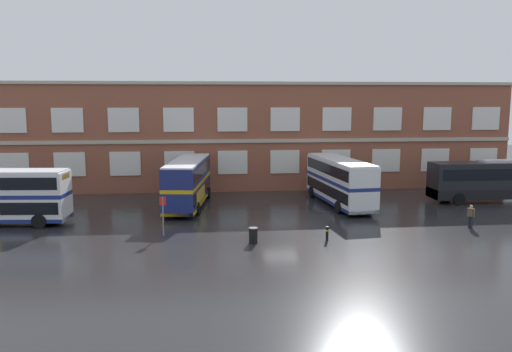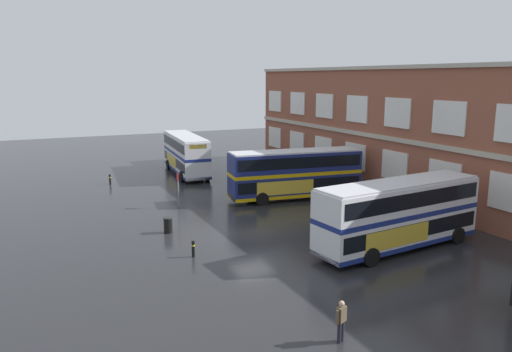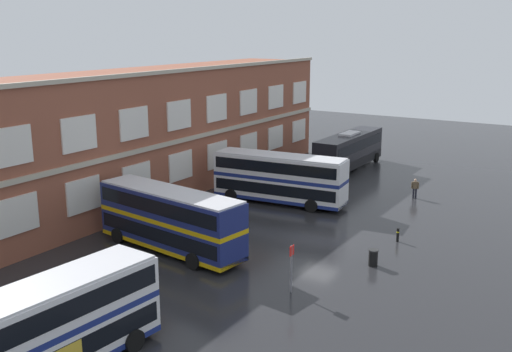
# 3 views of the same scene
# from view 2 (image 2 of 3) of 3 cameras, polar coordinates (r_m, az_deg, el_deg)

# --- Properties ---
(ground_plane) EXTENTS (120.00, 120.00, 0.00)m
(ground_plane) POSITION_cam_2_polar(r_m,az_deg,el_deg) (33.00, 2.72, -6.24)
(ground_plane) COLOR #232326
(brick_terminal_building) EXTENTS (52.55, 8.19, 10.93)m
(brick_terminal_building) POSITION_cam_2_polar(r_m,az_deg,el_deg) (41.77, 22.53, 4.12)
(brick_terminal_building) COLOR brown
(brick_terminal_building) RESTS_ON ground
(double_decker_near) EXTENTS (11.18, 3.54, 4.07)m
(double_decker_near) POSITION_cam_2_polar(r_m,az_deg,el_deg) (51.82, -8.17, 2.60)
(double_decker_near) COLOR silver
(double_decker_near) RESTS_ON ground
(double_decker_middle) EXTENTS (4.00, 11.24, 4.07)m
(double_decker_middle) POSITION_cam_2_polar(r_m,az_deg,el_deg) (40.84, 4.56, 0.30)
(double_decker_middle) COLOR navy
(double_decker_middle) RESTS_ON ground
(double_decker_far) EXTENTS (3.70, 11.20, 4.07)m
(double_decker_far) POSITION_cam_2_polar(r_m,az_deg,el_deg) (30.02, 16.23, -4.22)
(double_decker_far) COLOR silver
(double_decker_far) RESTS_ON ground
(waiting_passenger) EXTENTS (0.37, 0.62, 1.70)m
(waiting_passenger) POSITION_cam_2_polar(r_m,az_deg,el_deg) (19.77, 9.87, -16.11)
(waiting_passenger) COLOR black
(waiting_passenger) RESTS_ON ground
(bus_stand_flag) EXTENTS (0.44, 0.10, 2.70)m
(bus_stand_flag) POSITION_cam_2_polar(r_m,az_deg,el_deg) (38.55, -9.04, -1.26)
(bus_stand_flag) COLOR slate
(bus_stand_flag) RESTS_ON ground
(station_litter_bin) EXTENTS (0.60, 0.60, 1.03)m
(station_litter_bin) POSITION_cam_2_polar(r_m,az_deg,el_deg) (32.68, -10.19, -5.64)
(station_litter_bin) COLOR black
(station_litter_bin) RESTS_ON ground
(safety_bollard_west) EXTENTS (0.19, 0.19, 0.95)m
(safety_bollard_west) POSITION_cam_2_polar(r_m,az_deg,el_deg) (28.24, -7.31, -8.37)
(safety_bollard_west) COLOR black
(safety_bollard_west) RESTS_ON ground
(safety_bollard_east) EXTENTS (0.19, 0.19, 0.95)m
(safety_bollard_east) POSITION_cam_2_polar(r_m,az_deg,el_deg) (48.49, -16.61, -0.37)
(safety_bollard_east) COLOR black
(safety_bollard_east) RESTS_ON ground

